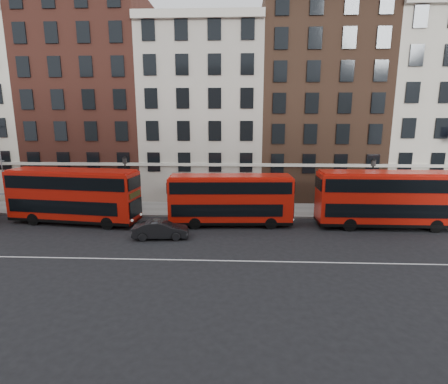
{
  "coord_description": "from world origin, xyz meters",
  "views": [
    {
      "loc": [
        4.12,
        -22.87,
        8.97
      ],
      "look_at": [
        2.87,
        5.0,
        3.0
      ],
      "focal_mm": 28.0,
      "sensor_mm": 36.0,
      "label": 1
    }
  ],
  "objects_px": {
    "bus_b": "(73,195)",
    "car_front": "(161,230)",
    "bus_c": "(230,199)",
    "bus_d": "(386,198)"
  },
  "relations": [
    {
      "from": "bus_c",
      "to": "bus_d",
      "type": "relative_size",
      "value": 0.93
    },
    {
      "from": "bus_c",
      "to": "car_front",
      "type": "relative_size",
      "value": 2.48
    },
    {
      "from": "bus_b",
      "to": "car_front",
      "type": "xyz_separation_m",
      "value": [
        8.25,
        -3.55,
        -1.82
      ]
    },
    {
      "from": "bus_d",
      "to": "car_front",
      "type": "bearing_deg",
      "value": -168.59
    },
    {
      "from": "bus_c",
      "to": "bus_d",
      "type": "xyz_separation_m",
      "value": [
        12.81,
        0.0,
        0.2
      ]
    },
    {
      "from": "bus_b",
      "to": "bus_c",
      "type": "distance_m",
      "value": 13.38
    },
    {
      "from": "car_front",
      "to": "bus_d",
      "type": "bearing_deg",
      "value": -84.82
    },
    {
      "from": "bus_b",
      "to": "car_front",
      "type": "relative_size",
      "value": 2.73
    },
    {
      "from": "bus_c",
      "to": "car_front",
      "type": "distance_m",
      "value": 6.44
    },
    {
      "from": "bus_d",
      "to": "car_front",
      "type": "distance_m",
      "value": 18.37
    }
  ]
}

